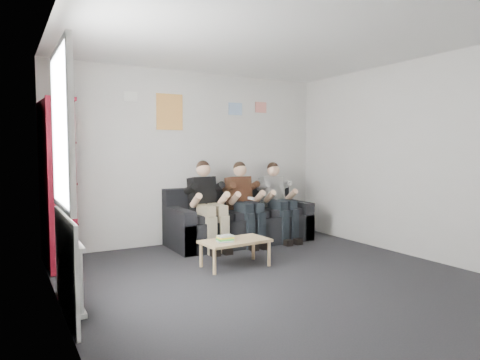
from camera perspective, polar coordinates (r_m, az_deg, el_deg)
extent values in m
plane|color=black|center=(4.89, 5.89, -13.46)|extent=(5.00, 5.00, 0.00)
plane|color=white|center=(4.82, 6.13, 18.81)|extent=(5.00, 5.00, 0.00)
plane|color=silver|center=(6.86, -6.19, 3.02)|extent=(4.50, 0.00, 4.50)
plane|color=silver|center=(3.83, -22.62, 1.97)|extent=(0.00, 5.00, 5.00)
plane|color=silver|center=(6.24, 23.12, 2.63)|extent=(0.00, 5.00, 5.00)
cube|color=black|center=(6.81, 0.02, -6.58)|extent=(2.25, 0.92, 0.43)
cube|color=black|center=(7.06, -1.41, -2.63)|extent=(2.25, 0.20, 0.44)
cube|color=black|center=(6.36, -8.19, -6.53)|extent=(0.18, 0.92, 0.61)
cube|color=black|center=(7.35, 7.10, -5.09)|extent=(0.18, 0.92, 0.61)
cube|color=black|center=(6.69, 0.37, -4.45)|extent=(1.89, 0.64, 0.10)
cube|color=maroon|center=(5.83, -23.13, -0.48)|extent=(0.31, 0.94, 2.08)
cube|color=tan|center=(5.42, -0.64, -8.15)|extent=(0.85, 0.47, 0.03)
cylinder|color=tan|center=(5.13, -3.42, -10.83)|extent=(0.04, 0.04, 0.31)
cylinder|color=tan|center=(5.49, 3.89, -9.83)|extent=(0.04, 0.04, 0.31)
cylinder|color=tan|center=(5.46, -5.20, -9.91)|extent=(0.04, 0.04, 0.31)
cylinder|color=tan|center=(5.81, 1.79, -9.05)|extent=(0.04, 0.04, 0.31)
cube|color=silver|center=(5.30, -2.05, -8.17)|extent=(0.19, 0.14, 0.01)
cube|color=green|center=(5.33, -2.01, -7.93)|extent=(0.19, 0.14, 0.01)
cube|color=yellow|center=(5.37, -1.96, -7.69)|extent=(0.19, 0.14, 0.01)
cube|color=silver|center=(5.40, -1.92, -7.46)|extent=(0.19, 0.14, 0.01)
cube|color=black|center=(6.49, -5.03, -1.94)|extent=(0.39, 0.28, 0.55)
sphere|color=#E6B28C|center=(6.42, -4.91, 1.39)|extent=(0.21, 0.21, 0.21)
sphere|color=black|center=(6.43, -4.96, 1.70)|extent=(0.20, 0.20, 0.20)
cube|color=gray|center=(6.25, -3.91, -3.96)|extent=(0.35, 0.45, 0.15)
cube|color=gray|center=(6.11, -3.03, -7.31)|extent=(0.33, 0.14, 0.53)
cube|color=black|center=(6.11, -2.78, -9.41)|extent=(0.33, 0.25, 0.10)
cube|color=#552D1C|center=(6.77, -0.16, -1.75)|extent=(0.38, 0.28, 0.53)
sphere|color=#E6B28C|center=(6.71, -0.01, 1.36)|extent=(0.21, 0.21, 0.21)
sphere|color=black|center=(6.72, -0.06, 1.64)|extent=(0.20, 0.20, 0.20)
cube|color=black|center=(6.54, 1.05, -3.60)|extent=(0.34, 0.43, 0.14)
cube|color=black|center=(6.42, 1.99, -6.76)|extent=(0.32, 0.13, 0.53)
cube|color=black|center=(6.42, 2.25, -8.76)|extent=(0.32, 0.25, 0.09)
cube|color=white|center=(6.45, 1.48, -2.45)|extent=(0.04, 0.13, 0.04)
cube|color=white|center=(7.09, 4.29, -1.55)|extent=(0.37, 0.27, 0.52)
sphere|color=#E6B28C|center=(7.04, 4.47, 1.34)|extent=(0.20, 0.20, 0.20)
sphere|color=black|center=(7.05, 4.41, 1.60)|extent=(0.19, 0.19, 0.19)
cube|color=black|center=(6.89, 5.55, -3.26)|extent=(0.33, 0.42, 0.14)
cube|color=black|center=(6.77, 6.52, -6.22)|extent=(0.31, 0.13, 0.53)
cube|color=black|center=(6.77, 6.78, -8.12)|extent=(0.31, 0.24, 0.09)
cylinder|color=white|center=(3.92, -20.60, -12.76)|extent=(0.06, 0.06, 0.60)
cylinder|color=white|center=(4.00, -20.78, -12.45)|extent=(0.06, 0.06, 0.60)
cylinder|color=white|center=(4.08, -20.95, -12.14)|extent=(0.06, 0.06, 0.60)
cylinder|color=white|center=(4.15, -21.11, -11.84)|extent=(0.06, 0.06, 0.60)
cylinder|color=white|center=(4.23, -21.27, -11.56)|extent=(0.06, 0.06, 0.60)
cylinder|color=white|center=(4.31, -21.43, -11.29)|extent=(0.06, 0.06, 0.60)
cylinder|color=white|center=(4.38, -21.58, -11.02)|extent=(0.06, 0.06, 0.60)
cylinder|color=white|center=(4.46, -21.72, -10.77)|extent=(0.06, 0.06, 0.60)
cube|color=white|center=(4.27, -21.10, -15.32)|extent=(0.10, 0.64, 0.04)
cube|color=white|center=(4.13, -21.29, -7.95)|extent=(0.10, 0.64, 0.04)
cube|color=white|center=(4.03, -22.79, 6.32)|extent=(0.02, 1.00, 1.30)
cube|color=white|center=(4.12, -22.92, 15.80)|extent=(0.05, 1.12, 0.06)
cube|color=white|center=(4.06, -22.39, -3.30)|extent=(0.05, 1.12, 0.06)
cube|color=white|center=(4.16, -22.20, -10.43)|extent=(0.03, 1.30, 0.90)
cube|color=#F0D154|center=(6.72, -9.37, 8.94)|extent=(0.42, 0.01, 0.55)
cube|color=#3F88D6|center=(7.21, -0.64, 9.45)|extent=(0.25, 0.01, 0.20)
cube|color=#D743AA|center=(7.46, 2.78, 9.65)|extent=(0.22, 0.01, 0.18)
cube|color=white|center=(6.56, -14.40, 10.75)|extent=(0.20, 0.01, 0.14)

